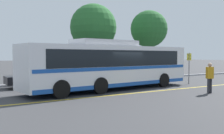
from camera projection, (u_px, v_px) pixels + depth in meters
name	position (u px, v px, depth m)	size (l,w,h in m)	color
ground_plane	(121.00, 89.00, 17.64)	(220.00, 220.00, 0.00)	#38383A
lane_strip_0	(131.00, 93.00, 15.80)	(0.20, 32.30, 0.01)	gold
curb_strip	(78.00, 82.00, 22.25)	(40.30, 0.36, 0.15)	#99999E
transit_bus	(112.00, 65.00, 17.58)	(12.79, 3.87, 3.29)	silver
parked_car_1	(40.00, 78.00, 19.03)	(4.85, 1.91, 1.31)	black
parked_car_2	(105.00, 73.00, 22.21)	(4.62, 1.93, 1.57)	black
pedestrian_0	(210.00, 76.00, 15.85)	(0.47, 0.34, 1.84)	#2D2D33
bus_stop_sign	(189.00, 64.00, 21.05)	(0.07, 0.40, 2.51)	#59595E
tree_0	(93.00, 27.00, 25.17)	(4.47, 4.47, 7.25)	#513823
tree_1	(149.00, 29.00, 29.48)	(4.15, 4.15, 7.37)	#513823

